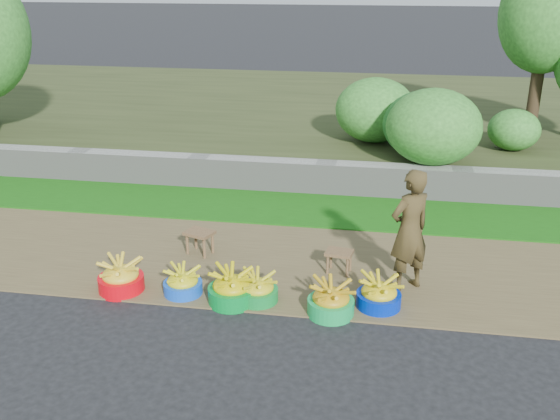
% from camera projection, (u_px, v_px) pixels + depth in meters
% --- Properties ---
extents(ground_plane, '(120.00, 120.00, 0.00)m').
position_uv_depth(ground_plane, '(290.00, 317.00, 6.92)').
color(ground_plane, black).
rests_on(ground_plane, ground).
extents(dirt_shoulder, '(80.00, 2.50, 0.02)m').
position_uv_depth(dirt_shoulder, '(304.00, 266.00, 8.06)').
color(dirt_shoulder, brown).
rests_on(dirt_shoulder, ground).
extents(grass_verge, '(80.00, 1.50, 0.04)m').
position_uv_depth(grass_verge, '(321.00, 210.00, 9.89)').
color(grass_verge, '#165B0F').
rests_on(grass_verge, ground).
extents(retaining_wall, '(80.00, 0.35, 0.55)m').
position_uv_depth(retaining_wall, '(326.00, 178.00, 10.58)').
color(retaining_wall, gray).
rests_on(retaining_wall, ground).
extents(earth_bank, '(80.00, 10.00, 0.50)m').
position_uv_depth(earth_bank, '(346.00, 116.00, 15.09)').
color(earth_bank, '#333D1C').
rests_on(earth_bank, ground).
extents(vegetation, '(36.41, 8.74, 4.52)m').
position_uv_depth(vegetation, '(415.00, 19.00, 13.27)').
color(vegetation, '#302416').
rests_on(vegetation, earth_bank).
extents(basin_a, '(0.54, 0.54, 0.40)m').
position_uv_depth(basin_a, '(121.00, 277.00, 7.40)').
color(basin_a, red).
rests_on(basin_a, ground).
extents(basin_b, '(0.46, 0.46, 0.34)m').
position_uv_depth(basin_b, '(183.00, 283.00, 7.33)').
color(basin_b, blue).
rests_on(basin_b, ground).
extents(basin_c, '(0.55, 0.55, 0.41)m').
position_uv_depth(basin_c, '(232.00, 288.00, 7.14)').
color(basin_c, '#007F29').
rests_on(basin_c, ground).
extents(basin_d, '(0.48, 0.48, 0.35)m').
position_uv_depth(basin_d, '(257.00, 289.00, 7.17)').
color(basin_d, '#0B7E2D').
rests_on(basin_d, ground).
extents(basin_e, '(0.52, 0.52, 0.39)m').
position_uv_depth(basin_e, '(331.00, 301.00, 6.90)').
color(basin_e, '#109D47').
rests_on(basin_e, ground).
extents(basin_f, '(0.51, 0.51, 0.38)m').
position_uv_depth(basin_f, '(379.00, 294.00, 7.04)').
color(basin_f, '#0021AE').
rests_on(basin_f, ground).
extents(stool_left, '(0.43, 0.38, 0.32)m').
position_uv_depth(stool_left, '(200.00, 236.00, 8.31)').
color(stool_left, brown).
rests_on(stool_left, dirt_shoulder).
extents(stool_right, '(0.36, 0.30, 0.29)m').
position_uv_depth(stool_right, '(339.00, 255.00, 7.80)').
color(stool_right, brown).
rests_on(stool_right, dirt_shoulder).
extents(vendor_woman, '(0.65, 0.62, 1.49)m').
position_uv_depth(vendor_woman, '(409.00, 230.00, 7.24)').
color(vendor_woman, black).
rests_on(vendor_woman, dirt_shoulder).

